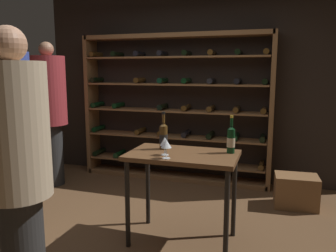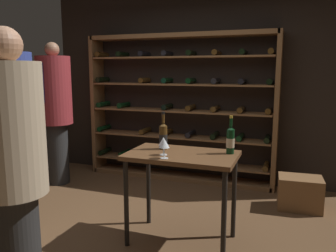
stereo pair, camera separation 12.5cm
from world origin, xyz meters
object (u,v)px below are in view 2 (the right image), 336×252
(person_host_in_suit, at_px, (13,159))
(wine_bottle_black_capsule, at_px, (230,140))
(person_guest_plum_blouse, at_px, (10,122))
(wine_bottle_gold_foil, at_px, (163,136))
(tasting_table, at_px, (182,165))
(person_guest_blue_shirt, at_px, (55,107))
(wine_glass_stemmed_center, at_px, (164,144))
(wine_crate, at_px, (300,193))
(wine_rack, at_px, (179,109))
(wine_glass_stemmed_right, at_px, (163,142))

(person_host_in_suit, height_order, wine_bottle_black_capsule, person_host_in_suit)
(person_guest_plum_blouse, xyz_separation_m, wine_bottle_gold_foil, (1.43, 0.41, -0.11))
(tasting_table, relative_size, wine_bottle_gold_foil, 2.76)
(person_guest_blue_shirt, distance_m, person_guest_plum_blouse, 1.40)
(tasting_table, bearing_deg, person_guest_blue_shirt, 155.39)
(person_host_in_suit, distance_m, wine_bottle_black_capsule, 1.77)
(person_host_in_suit, relative_size, wine_glass_stemmed_center, 11.10)
(person_guest_plum_blouse, bearing_deg, person_host_in_suit, -167.89)
(person_host_in_suit, xyz_separation_m, wine_glass_stemmed_center, (0.68, 0.96, -0.05))
(wine_crate, xyz_separation_m, wine_glass_stemmed_center, (-1.13, -1.41, 0.78))
(wine_rack, xyz_separation_m, wine_crate, (1.66, -0.58, -0.85))
(person_guest_blue_shirt, bearing_deg, tasting_table, -22.07)
(wine_glass_stemmed_right, bearing_deg, tasting_table, 41.55)
(tasting_table, distance_m, wine_glass_stemmed_center, 0.33)
(wine_rack, xyz_separation_m, wine_bottle_black_capsule, (1.02, -1.62, -0.07))
(tasting_table, relative_size, wine_crate, 2.04)
(wine_glass_stemmed_right, bearing_deg, person_guest_blue_shirt, 151.37)
(wine_rack, relative_size, tasting_table, 2.80)
(wine_rack, xyz_separation_m, person_host_in_suit, (-0.15, -2.94, -0.02))
(tasting_table, height_order, wine_glass_stemmed_center, wine_glass_stemmed_center)
(wine_glass_stemmed_center, bearing_deg, person_guest_plum_blouse, -176.69)
(wine_glass_stemmed_right, bearing_deg, person_guest_plum_blouse, -172.61)
(person_guest_plum_blouse, height_order, wine_bottle_gold_foil, person_guest_plum_blouse)
(wine_rack, relative_size, wine_glass_stemmed_center, 16.46)
(wine_rack, distance_m, wine_crate, 1.95)
(person_guest_blue_shirt, height_order, wine_glass_stemmed_right, person_guest_blue_shirt)
(wine_glass_stemmed_center, bearing_deg, wine_bottle_black_capsule, 36.48)
(person_guest_plum_blouse, bearing_deg, wine_glass_stemmed_right, -115.95)
(person_guest_plum_blouse, xyz_separation_m, wine_crate, (2.69, 1.50, -0.90))
(person_guest_plum_blouse, distance_m, person_host_in_suit, 1.24)
(wine_bottle_black_capsule, bearing_deg, wine_crate, 58.53)
(wine_bottle_gold_foil, bearing_deg, tasting_table, -24.34)
(person_guest_plum_blouse, distance_m, wine_glass_stemmed_right, 1.53)
(wine_crate, bearing_deg, wine_bottle_black_capsule, -121.47)
(wine_bottle_gold_foil, height_order, wine_glass_stemmed_center, wine_bottle_gold_foil)
(person_host_in_suit, distance_m, wine_crate, 3.09)
(person_guest_plum_blouse, relative_size, wine_bottle_gold_foil, 5.54)
(tasting_table, height_order, wine_bottle_black_capsule, wine_bottle_black_capsule)
(person_guest_blue_shirt, distance_m, wine_glass_stemmed_center, 2.40)
(wine_glass_stemmed_center, bearing_deg, wine_glass_stemmed_right, 114.37)
(person_host_in_suit, relative_size, wine_crate, 3.85)
(person_guest_blue_shirt, bearing_deg, person_guest_plum_blouse, -66.04)
(wine_bottle_black_capsule, bearing_deg, wine_glass_stemmed_center, -143.52)
(wine_rack, distance_m, person_host_in_suit, 2.94)
(tasting_table, xyz_separation_m, wine_glass_stemmed_center, (-0.08, -0.22, 0.23))
(wine_crate, height_order, wine_bottle_black_capsule, wine_bottle_black_capsule)
(wine_crate, relative_size, wine_bottle_black_capsule, 1.40)
(person_guest_blue_shirt, xyz_separation_m, person_guest_plum_blouse, (0.51, -1.30, 0.00))
(tasting_table, relative_size, wine_glass_stemmed_center, 5.89)
(wine_bottle_gold_foil, distance_m, wine_glass_stemmed_center, 0.35)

